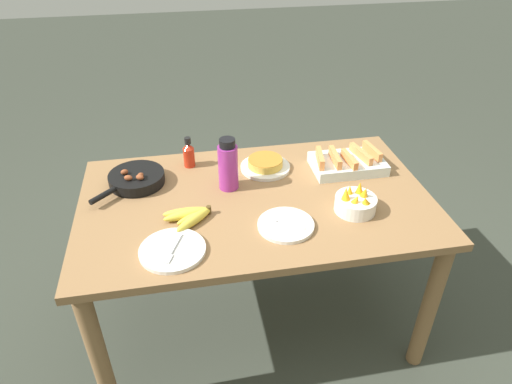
# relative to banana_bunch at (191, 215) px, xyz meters

# --- Properties ---
(ground_plane) EXTENTS (14.00, 14.00, 0.00)m
(ground_plane) POSITION_rel_banana_bunch_xyz_m (0.28, 0.10, -0.77)
(ground_plane) COLOR #383D33
(dining_table) EXTENTS (1.50, 0.90, 0.75)m
(dining_table) POSITION_rel_banana_bunch_xyz_m (0.28, 0.10, -0.12)
(dining_table) COLOR olive
(dining_table) RESTS_ON ground_plane
(banana_bunch) EXTENTS (0.21, 0.15, 0.04)m
(banana_bunch) POSITION_rel_banana_bunch_xyz_m (0.00, 0.00, 0.00)
(banana_bunch) COLOR gold
(banana_bunch) RESTS_ON dining_table
(melon_tray) EXTENTS (0.33, 0.21, 0.10)m
(melon_tray) POSITION_rel_banana_bunch_xyz_m (0.75, 0.26, 0.01)
(melon_tray) COLOR silver
(melon_tray) RESTS_ON dining_table
(skillet) EXTENTS (0.31, 0.30, 0.08)m
(skillet) POSITION_rel_banana_bunch_xyz_m (-0.22, 0.31, 0.01)
(skillet) COLOR black
(skillet) RESTS_ON dining_table
(frittata_plate_center) EXTENTS (0.23, 0.23, 0.05)m
(frittata_plate_center) POSITION_rel_banana_bunch_xyz_m (0.37, 0.33, 0.00)
(frittata_plate_center) COLOR silver
(frittata_plate_center) RESTS_ON dining_table
(empty_plate_near_front) EXTENTS (0.22, 0.22, 0.02)m
(empty_plate_near_front) POSITION_rel_banana_bunch_xyz_m (0.36, -0.12, -0.01)
(empty_plate_near_front) COLOR silver
(empty_plate_near_front) RESTS_ON dining_table
(empty_plate_far_left) EXTENTS (0.24, 0.24, 0.02)m
(empty_plate_far_left) POSITION_rel_banana_bunch_xyz_m (-0.08, -0.19, -0.01)
(empty_plate_far_left) COLOR silver
(empty_plate_far_left) RESTS_ON dining_table
(fruit_bowl_mango) EXTENTS (0.17, 0.17, 0.12)m
(fruit_bowl_mango) POSITION_rel_banana_bunch_xyz_m (0.67, -0.06, 0.02)
(fruit_bowl_mango) COLOR silver
(fruit_bowl_mango) RESTS_ON dining_table
(water_bottle) EXTENTS (0.09, 0.09, 0.24)m
(water_bottle) POSITION_rel_banana_bunch_xyz_m (0.18, 0.21, 0.09)
(water_bottle) COLOR #992D89
(water_bottle) RESTS_ON dining_table
(hot_sauce_bottle) EXTENTS (0.05, 0.05, 0.15)m
(hot_sauce_bottle) POSITION_rel_banana_bunch_xyz_m (0.02, 0.42, 0.05)
(hot_sauce_bottle) COLOR #B72814
(hot_sauce_bottle) RESTS_ON dining_table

